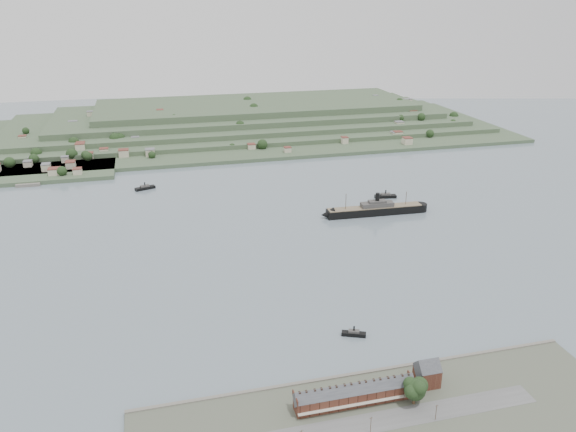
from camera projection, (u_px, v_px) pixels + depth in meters
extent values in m
plane|color=slate|center=(285.00, 251.00, 406.40)|extent=(1400.00, 1400.00, 0.00)
cube|color=#4C5142|center=(393.00, 432.00, 236.72)|extent=(220.00, 80.00, 2.00)
cube|color=slate|center=(360.00, 375.00, 271.73)|extent=(220.00, 2.00, 2.60)
cube|color=#595959|center=(387.00, 420.00, 241.73)|extent=(140.00, 12.00, 0.10)
cube|color=#4A251A|center=(354.00, 396.00, 250.76)|extent=(55.00, 8.00, 7.00)
cube|color=#3B3D43|center=(355.00, 390.00, 249.47)|extent=(55.60, 8.15, 8.15)
cube|color=beige|center=(358.00, 404.00, 246.62)|extent=(55.00, 1.60, 0.25)
cube|color=#4A251A|center=(295.00, 398.00, 242.74)|extent=(0.50, 8.40, 3.00)
cube|color=#4A251A|center=(412.00, 378.00, 255.46)|extent=(0.50, 8.40, 3.00)
cube|color=black|center=(307.00, 394.00, 243.50)|extent=(0.90, 1.40, 3.20)
cube|color=black|center=(320.00, 392.00, 244.77)|extent=(0.90, 1.40, 3.20)
cube|color=black|center=(349.00, 387.00, 247.95)|extent=(0.90, 1.40, 3.20)
cube|color=black|center=(361.00, 385.00, 249.22)|extent=(0.90, 1.40, 3.20)
cube|color=black|center=(390.00, 380.00, 252.40)|extent=(0.90, 1.40, 3.20)
cube|color=black|center=(401.00, 378.00, 253.68)|extent=(0.90, 1.40, 3.20)
cube|color=#4A251A|center=(427.00, 376.00, 262.67)|extent=(10.00, 10.00, 9.00)
cube|color=#3B3D43|center=(428.00, 368.00, 261.01)|extent=(10.40, 10.18, 10.18)
cube|color=#3D5136|center=(218.00, 135.00, 729.88)|extent=(760.00, 260.00, 4.00)
cube|color=#3D5136|center=(230.00, 127.00, 755.37)|extent=(680.00, 220.00, 5.00)
cube|color=#3D5136|center=(239.00, 120.00, 770.32)|extent=(600.00, 200.00, 6.00)
cube|color=#3D5136|center=(247.00, 113.00, 784.91)|extent=(520.00, 180.00, 7.00)
cube|color=#3D5136|center=(256.00, 105.00, 799.13)|extent=(440.00, 160.00, 8.00)
cube|color=#3D5136|center=(41.00, 170.00, 584.56)|extent=(150.00, 90.00, 4.00)
cube|color=slate|center=(29.00, 184.00, 545.79)|extent=(22.00, 14.00, 2.80)
cube|color=black|center=(375.00, 211.00, 472.06)|extent=(83.01, 14.44, 6.43)
cone|color=black|center=(327.00, 215.00, 464.06)|extent=(11.46, 11.46, 11.02)
cylinder|color=black|center=(420.00, 207.00, 480.07)|extent=(11.02, 11.02, 6.43)
cube|color=#73644C|center=(375.00, 207.00, 470.78)|extent=(81.14, 13.45, 0.55)
cube|color=#413E3C|center=(377.00, 205.00, 470.39)|extent=(27.86, 9.40, 3.67)
cube|color=#413E3C|center=(377.00, 202.00, 469.48)|extent=(14.94, 7.03, 2.30)
cylinder|color=black|center=(377.00, 198.00, 468.20)|extent=(3.30, 3.30, 8.26)
cylinder|color=#473320|center=(346.00, 202.00, 463.54)|extent=(0.46, 0.46, 14.69)
cylinder|color=#473320|center=(406.00, 199.00, 474.19)|extent=(0.46, 0.46, 12.85)
cube|color=black|center=(354.00, 334.00, 304.62)|extent=(13.49, 8.35, 2.11)
cube|color=#413E3C|center=(354.00, 332.00, 304.04)|extent=(6.55, 4.89, 1.58)
cylinder|color=black|center=(354.00, 329.00, 303.39)|extent=(0.88, 0.88, 3.07)
cube|color=black|center=(145.00, 188.00, 533.42)|extent=(19.70, 11.37, 2.54)
cube|color=#413E3C|center=(145.00, 186.00, 532.72)|extent=(9.49, 6.86, 1.90)
cylinder|color=black|center=(145.00, 184.00, 531.94)|extent=(1.06, 1.06, 3.70)
cube|color=black|center=(385.00, 196.00, 511.42)|extent=(20.23, 8.50, 2.62)
cube|color=#413E3C|center=(386.00, 194.00, 510.70)|extent=(9.41, 5.71, 1.96)
cylinder|color=black|center=(386.00, 192.00, 509.89)|extent=(1.09, 1.09, 3.81)
cylinder|color=#473320|center=(414.00, 399.00, 250.53)|extent=(1.30, 1.30, 5.42)
sphere|color=black|center=(415.00, 390.00, 248.74)|extent=(9.76, 9.76, 9.76)
sphere|color=black|center=(420.00, 385.00, 249.94)|extent=(7.59, 7.59, 7.59)
sphere|color=black|center=(412.00, 392.00, 246.57)|extent=(6.94, 6.94, 6.94)
sphere|color=black|center=(419.00, 388.00, 245.72)|extent=(6.50, 6.50, 6.50)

